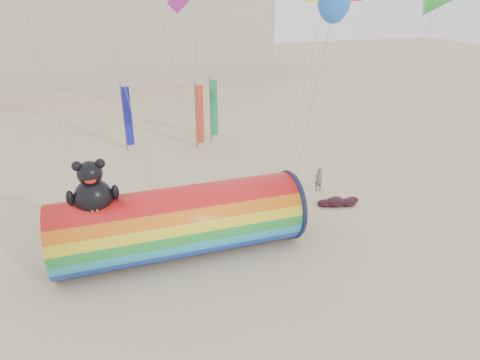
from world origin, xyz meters
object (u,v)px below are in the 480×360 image
object	(u,v)px
kite_handler	(318,179)
fabric_bundle	(338,202)
hotel_building	(31,0)
windsock_assembly	(180,220)

from	to	relation	value
kite_handler	fabric_bundle	size ratio (longest dim) A/B	0.58
kite_handler	hotel_building	bearing A→B (deg)	-71.71
kite_handler	fabric_bundle	distance (m)	2.14
hotel_building	windsock_assembly	xyz separation A→B (m)	(8.94, -46.40, -8.59)
windsock_assembly	kite_handler	world-z (taller)	windsock_assembly
hotel_building	fabric_bundle	bearing A→B (deg)	-67.43
windsock_assembly	kite_handler	bearing A→B (deg)	23.26
fabric_bundle	hotel_building	bearing A→B (deg)	112.57
hotel_building	kite_handler	distance (m)	47.14
windsock_assembly	fabric_bundle	xyz separation A→B (m)	(9.54, 1.96, -1.55)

